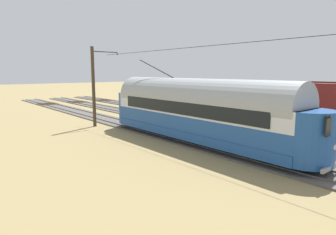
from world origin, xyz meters
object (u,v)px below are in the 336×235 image
Objects in this scene: vintage_streetcar at (195,110)px; switch_stand at (189,106)px; flatcar_adjacent at (222,121)px; catenary_pole_foreground at (94,85)px.

switch_stand is (-10.31, -11.43, -1.56)m from vintage_streetcar.
catenary_pole_foreground is (6.84, -8.52, 2.71)m from flatcar_adjacent.
switch_stand is (-12.65, -1.43, -2.87)m from catenary_pole_foreground.
flatcar_adjacent is 11.52m from switch_stand.
catenary_pole_foreground is 13.05m from switch_stand.
catenary_pole_foreground reaches higher than flatcar_adjacent.
vintage_streetcar is 10.36m from catenary_pole_foreground.
vintage_streetcar is 2.54× the size of catenary_pole_foreground.
switch_stand is at bearing -120.28° from flatcar_adjacent.
vintage_streetcar reaches higher than flatcar_adjacent.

